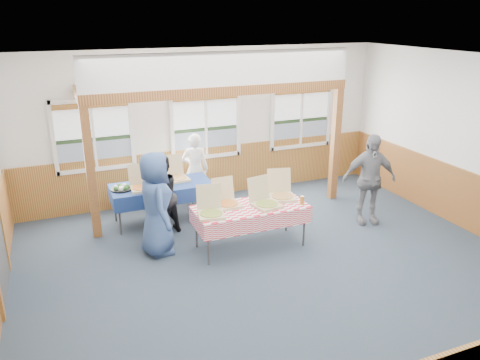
{
  "coord_description": "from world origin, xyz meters",
  "views": [
    {
      "loc": [
        -2.99,
        -5.84,
        3.85
      ],
      "look_at": [
        -0.21,
        1.0,
        1.21
      ],
      "focal_mm": 35.0,
      "sensor_mm": 36.0,
      "label": 1
    }
  ],
  "objects_px": {
    "table_left": "(161,187)",
    "woman_black": "(161,196)",
    "man_blue": "(156,204)",
    "person_grey": "(369,179)",
    "table_right": "(250,209)",
    "woman_white": "(195,169)"
  },
  "relations": [
    {
      "from": "table_left",
      "to": "man_blue",
      "type": "bearing_deg",
      "value": -123.54
    },
    {
      "from": "person_grey",
      "to": "table_left",
      "type": "bearing_deg",
      "value": 173.95
    },
    {
      "from": "table_right",
      "to": "woman_white",
      "type": "xyz_separation_m",
      "value": [
        -0.3,
        2.24,
        0.07
      ]
    },
    {
      "from": "woman_black",
      "to": "table_right",
      "type": "bearing_deg",
      "value": 112.09
    },
    {
      "from": "man_blue",
      "to": "person_grey",
      "type": "xyz_separation_m",
      "value": [
        4.02,
        -0.3,
        -0.01
      ]
    },
    {
      "from": "woman_white",
      "to": "person_grey",
      "type": "xyz_separation_m",
      "value": [
        2.79,
        -2.13,
        0.11
      ]
    },
    {
      "from": "woman_white",
      "to": "person_grey",
      "type": "distance_m",
      "value": 3.51
    },
    {
      "from": "woman_white",
      "to": "person_grey",
      "type": "height_order",
      "value": "person_grey"
    },
    {
      "from": "woman_black",
      "to": "person_grey",
      "type": "height_order",
      "value": "person_grey"
    },
    {
      "from": "table_left",
      "to": "person_grey",
      "type": "xyz_separation_m",
      "value": [
        3.65,
        -1.52,
        0.18
      ]
    },
    {
      "from": "table_right",
      "to": "woman_white",
      "type": "distance_m",
      "value": 2.26
    },
    {
      "from": "woman_black",
      "to": "man_blue",
      "type": "bearing_deg",
      "value": 41.49
    },
    {
      "from": "woman_black",
      "to": "person_grey",
      "type": "xyz_separation_m",
      "value": [
        3.79,
        -0.93,
        0.12
      ]
    },
    {
      "from": "table_left",
      "to": "woman_white",
      "type": "relative_size",
      "value": 1.34
    },
    {
      "from": "table_right",
      "to": "woman_black",
      "type": "height_order",
      "value": "woman_black"
    },
    {
      "from": "table_right",
      "to": "woman_white",
      "type": "bearing_deg",
      "value": 80.84
    },
    {
      "from": "table_left",
      "to": "man_blue",
      "type": "relative_size",
      "value": 1.17
    },
    {
      "from": "woman_black",
      "to": "person_grey",
      "type": "relative_size",
      "value": 0.86
    },
    {
      "from": "table_right",
      "to": "person_grey",
      "type": "relative_size",
      "value": 1.19
    },
    {
      "from": "table_left",
      "to": "woman_black",
      "type": "bearing_deg",
      "value": -120.39
    },
    {
      "from": "woman_black",
      "to": "person_grey",
      "type": "distance_m",
      "value": 3.91
    },
    {
      "from": "table_right",
      "to": "man_blue",
      "type": "height_order",
      "value": "man_blue"
    }
  ]
}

